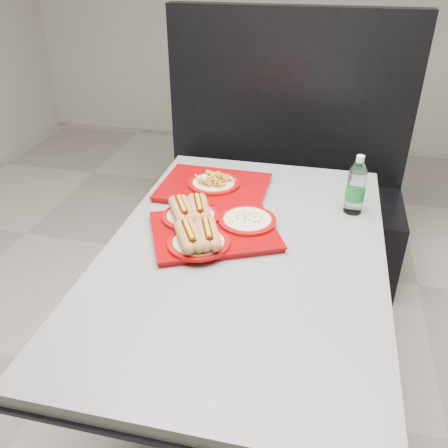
% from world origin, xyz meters
% --- Properties ---
extents(ground, '(6.00, 6.00, 0.00)m').
position_xyz_m(ground, '(0.00, 0.00, 0.00)').
color(ground, '#9C978C').
rests_on(ground, ground).
extents(diner_table, '(0.92, 1.42, 0.75)m').
position_xyz_m(diner_table, '(0.00, 0.00, 0.58)').
color(diner_table, black).
rests_on(diner_table, ground).
extents(booth_bench, '(1.30, 0.57, 1.35)m').
position_xyz_m(booth_bench, '(0.00, 1.09, 0.40)').
color(booth_bench, black).
rests_on(booth_bench, ground).
extents(tray_near, '(0.51, 0.47, 0.09)m').
position_xyz_m(tray_near, '(-0.13, 0.05, 0.78)').
color(tray_near, '#7F0306').
rests_on(tray_near, diner_table).
extents(tray_far, '(0.43, 0.34, 0.08)m').
position_xyz_m(tray_far, '(-0.20, 0.39, 0.77)').
color(tray_far, '#7F0306').
rests_on(tray_far, diner_table).
extents(water_bottle, '(0.07, 0.07, 0.22)m').
position_xyz_m(water_bottle, '(0.34, 0.33, 0.85)').
color(water_bottle, silver).
rests_on(water_bottle, diner_table).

